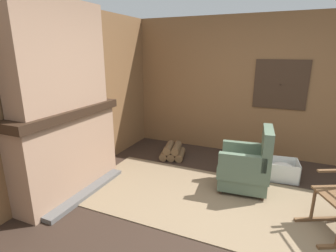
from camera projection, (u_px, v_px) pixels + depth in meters
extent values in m
plane|color=#2D2119|center=(235.00, 233.00, 2.84)|extent=(14.00, 14.00, 0.00)
cube|color=brown|center=(51.00, 101.00, 3.46)|extent=(0.06, 5.52, 2.53)
cube|color=brown|center=(264.00, 88.00, 4.69)|extent=(5.52, 0.06, 2.53)
cube|color=#382619|center=(280.00, 85.00, 4.53)|extent=(0.87, 0.02, 0.84)
cube|color=silver|center=(281.00, 84.00, 4.53)|extent=(0.83, 0.01, 0.80)
cube|color=#382619|center=(280.00, 85.00, 4.52)|extent=(0.02, 0.02, 0.80)
cube|color=#382619|center=(280.00, 85.00, 4.52)|extent=(0.83, 0.02, 0.02)
cube|color=#9E7A60|center=(69.00, 155.00, 3.57)|extent=(0.38, 1.57, 1.08)
cube|color=black|center=(78.00, 165.00, 3.55)|extent=(0.08, 0.82, 0.60)
cube|color=#565451|center=(88.00, 192.00, 3.61)|extent=(0.16, 1.42, 0.06)
cube|color=black|center=(64.00, 113.00, 3.41)|extent=(0.48, 1.67, 0.11)
cube|color=#9E7A60|center=(58.00, 56.00, 3.21)|extent=(0.33, 1.39, 1.32)
cube|color=#7A664C|center=(209.00, 199.00, 3.47)|extent=(3.47, 1.63, 0.01)
cube|color=#516651|center=(243.00, 177.00, 3.70)|extent=(0.69, 0.62, 0.24)
cube|color=#516651|center=(243.00, 168.00, 3.66)|extent=(0.73, 0.65, 0.18)
cube|color=#516651|center=(267.00, 147.00, 3.49)|extent=(0.18, 0.59, 0.50)
cube|color=#516651|center=(242.00, 162.00, 3.39)|extent=(0.61, 0.15, 0.20)
cube|color=#516651|center=(244.00, 149.00, 3.84)|extent=(0.61, 0.15, 0.20)
cylinder|color=#332319|center=(221.00, 192.00, 3.61)|extent=(0.05, 0.05, 0.06)
cylinder|color=#332319|center=(225.00, 177.00, 4.04)|extent=(0.05, 0.05, 0.06)
cylinder|color=#332319|center=(262.00, 199.00, 3.45)|extent=(0.05, 0.05, 0.06)
cylinder|color=#332319|center=(261.00, 182.00, 3.88)|extent=(0.05, 0.05, 0.06)
cube|color=brown|center=(328.00, 219.00, 3.04)|extent=(0.73, 0.40, 0.04)
cylinder|color=brown|center=(313.00, 204.00, 2.97)|extent=(0.05, 0.05, 0.38)
cylinder|color=brown|center=(165.00, 153.00, 4.86)|extent=(0.24, 0.47, 0.14)
cylinder|color=brown|center=(173.00, 154.00, 4.84)|extent=(0.24, 0.47, 0.14)
cylinder|color=brown|center=(180.00, 155.00, 4.81)|extent=(0.24, 0.47, 0.14)
cylinder|color=brown|center=(169.00, 148.00, 4.82)|extent=(0.24, 0.47, 0.14)
cylinder|color=brown|center=(176.00, 148.00, 4.79)|extent=(0.24, 0.47, 0.14)
cube|color=white|center=(280.00, 178.00, 4.07)|extent=(0.52, 0.44, 0.01)
cube|color=white|center=(298.00, 171.00, 3.97)|extent=(0.06, 0.39, 0.29)
cube|color=white|center=(266.00, 168.00, 4.10)|extent=(0.06, 0.39, 0.29)
cube|color=white|center=(280.00, 165.00, 4.21)|extent=(0.47, 0.07, 0.29)
cube|color=white|center=(283.00, 175.00, 3.86)|extent=(0.47, 0.07, 0.29)
ellipsoid|color=white|center=(282.00, 169.00, 4.03)|extent=(0.42, 0.36, 0.17)
ellipsoid|color=#B24C42|center=(27.00, 112.00, 2.95)|extent=(0.09, 0.09, 0.11)
cylinder|color=white|center=(25.00, 99.00, 2.90)|extent=(0.05, 0.05, 0.20)
cube|color=black|center=(86.00, 97.00, 3.81)|extent=(0.12, 0.24, 0.15)
cube|color=silver|center=(90.00, 97.00, 3.78)|extent=(0.01, 0.04, 0.02)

